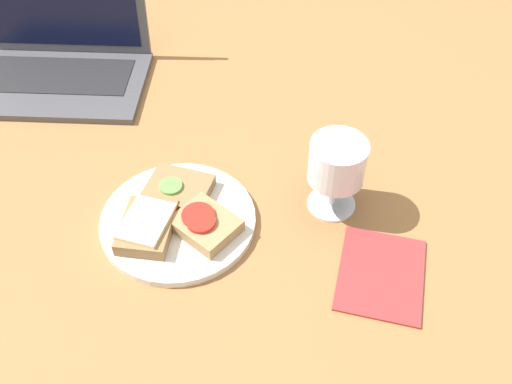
{
  "coord_description": "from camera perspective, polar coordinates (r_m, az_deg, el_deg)",
  "views": [
    {
      "loc": [
        7.36,
        -59.55,
        70.93
      ],
      "look_at": [
        4.49,
        -1.52,
        8.0
      ],
      "focal_mm": 40.0,
      "sensor_mm": 36.0,
      "label": 1
    }
  ],
  "objects": [
    {
      "name": "wine_glass",
      "position": [
        0.85,
        8.1,
        2.67
      ],
      "size": [
        8.6,
        8.6,
        12.86
      ],
      "color": "white",
      "rests_on": "wooden_table"
    },
    {
      "name": "wooden_table",
      "position": [
        0.92,
        -2.76,
        -1.96
      ],
      "size": [
        140.0,
        140.0,
        3.0
      ],
      "primitive_type": "cube",
      "color": "#9E6B3D",
      "rests_on": "ground"
    },
    {
      "name": "plate",
      "position": [
        0.88,
        -7.79,
        -2.83
      ],
      "size": [
        23.84,
        23.84,
        1.25
      ],
      "primitive_type": "cylinder",
      "color": "silver",
      "rests_on": "wooden_table"
    },
    {
      "name": "sandwich_with_cheese",
      "position": [
        0.86,
        -10.86,
        -3.37
      ],
      "size": [
        8.29,
        10.59,
        2.83
      ],
      "color": "#937047",
      "rests_on": "plate"
    },
    {
      "name": "sandwich_with_tomato",
      "position": [
        0.85,
        -5.15,
        -3.19
      ],
      "size": [
        11.74,
        11.48,
        2.76
      ],
      "color": "#A88456",
      "rests_on": "plate"
    },
    {
      "name": "sandwich_with_cucumber",
      "position": [
        0.91,
        -7.82,
        0.26
      ],
      "size": [
        11.44,
        10.14,
        2.36
      ],
      "color": "#937047",
      "rests_on": "plate"
    },
    {
      "name": "laptop",
      "position": [
        1.21,
        -19.2,
        13.11
      ],
      "size": [
        34.28,
        24.13,
        21.45
      ],
      "color": "#4C4C51",
      "rests_on": "wooden_table"
    },
    {
      "name": "napkin",
      "position": [
        0.84,
        12.38,
        -8.04
      ],
      "size": [
        14.58,
        16.96,
        0.4
      ],
      "primitive_type": "cube",
      "rotation": [
        0.0,
        0.0,
        -0.2
      ],
      "color": "#B23333",
      "rests_on": "wooden_table"
    }
  ]
}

